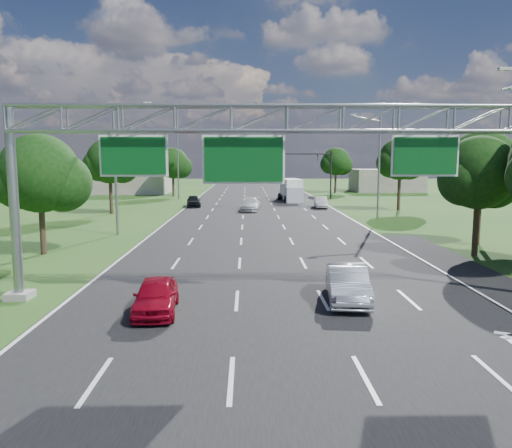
{
  "coord_description": "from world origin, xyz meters",
  "views": [
    {
      "loc": [
        -1.35,
        -8.68,
        5.88
      ],
      "look_at": [
        -0.97,
        13.56,
        2.97
      ],
      "focal_mm": 35.0,
      "sensor_mm": 36.0,
      "label": 1
    }
  ],
  "objects_px": {
    "red_coupe": "(156,296)",
    "traffic_signal": "(307,164)",
    "sign_gantry": "(288,134)",
    "silver_sedan": "(347,283)",
    "box_truck": "(292,190)"
  },
  "relations": [
    {
      "from": "red_coupe",
      "to": "traffic_signal",
      "type": "bearing_deg",
      "value": 73.18
    },
    {
      "from": "sign_gantry",
      "to": "traffic_signal",
      "type": "height_order",
      "value": "sign_gantry"
    },
    {
      "from": "sign_gantry",
      "to": "silver_sedan",
      "type": "bearing_deg",
      "value": -13.12
    },
    {
      "from": "sign_gantry",
      "to": "red_coupe",
      "type": "height_order",
      "value": "sign_gantry"
    },
    {
      "from": "traffic_signal",
      "to": "silver_sedan",
      "type": "height_order",
      "value": "traffic_signal"
    },
    {
      "from": "traffic_signal",
      "to": "box_truck",
      "type": "height_order",
      "value": "traffic_signal"
    },
    {
      "from": "traffic_signal",
      "to": "red_coupe",
      "type": "xyz_separation_m",
      "value": [
        -12.35,
        -55.05,
        -4.5
      ]
    },
    {
      "from": "traffic_signal",
      "to": "silver_sedan",
      "type": "relative_size",
      "value": 2.69
    },
    {
      "from": "sign_gantry",
      "to": "box_truck",
      "type": "distance_m",
      "value": 49.87
    },
    {
      "from": "sign_gantry",
      "to": "box_truck",
      "type": "xyz_separation_m",
      "value": [
        4.55,
        49.36,
        -5.43
      ]
    },
    {
      "from": "red_coupe",
      "to": "box_truck",
      "type": "height_order",
      "value": "box_truck"
    },
    {
      "from": "box_truck",
      "to": "red_coupe",
      "type": "bearing_deg",
      "value": -106.44
    },
    {
      "from": "sign_gantry",
      "to": "traffic_signal",
      "type": "distance_m",
      "value": 53.51
    },
    {
      "from": "sign_gantry",
      "to": "box_truck",
      "type": "relative_size",
      "value": 2.85
    },
    {
      "from": "red_coupe",
      "to": "box_truck",
      "type": "relative_size",
      "value": 0.48
    }
  ]
}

